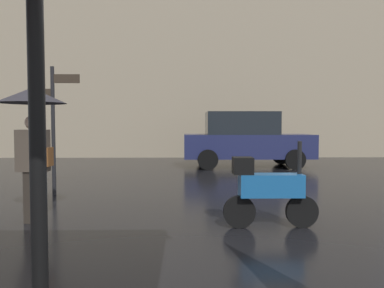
{
  "coord_description": "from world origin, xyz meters",
  "views": [
    {
      "loc": [
        0.44,
        -2.77,
        1.46
      ],
      "look_at": [
        0.58,
        4.64,
        1.1
      ],
      "focal_mm": 35.93,
      "sensor_mm": 36.0,
      "label": 1
    }
  ],
  "objects": [
    {
      "name": "pedestrian_with_umbrella",
      "position": [
        -1.82,
        2.98,
        1.58
      ],
      "size": [
        1.0,
        1.0,
        2.01
      ],
      "rotation": [
        0.0,
        0.0,
        0.15
      ],
      "color": "#2A241E",
      "rests_on": "ground"
    },
    {
      "name": "parked_car_left",
      "position": [
        2.56,
        10.59,
        0.98
      ],
      "size": [
        4.41,
        2.0,
        1.92
      ],
      "rotation": [
        0.0,
        0.0,
        -0.29
      ],
      "color": "#1E234C",
      "rests_on": "ground"
    },
    {
      "name": "parked_scooter",
      "position": [
        1.62,
        2.62,
        0.55
      ],
      "size": [
        1.36,
        0.32,
        1.23
      ],
      "rotation": [
        0.0,
        0.0,
        0.39
      ],
      "color": "black",
      "rests_on": "ground"
    },
    {
      "name": "street_signpost",
      "position": [
        -2.3,
        5.3,
        1.63
      ],
      "size": [
        1.08,
        0.08,
        2.68
      ],
      "color": "black",
      "rests_on": "ground"
    }
  ]
}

